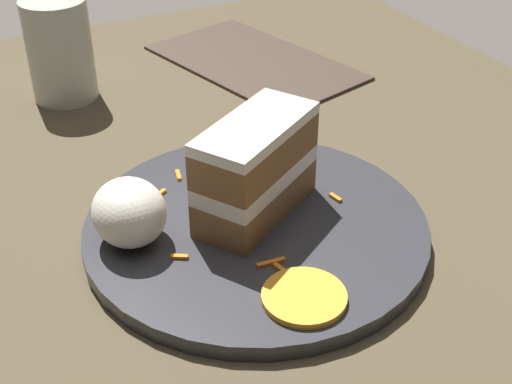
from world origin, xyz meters
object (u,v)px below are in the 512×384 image
cream_dollop (129,212)px  menu_card (254,62)px  drinking_glass (61,57)px  plate (256,229)px  cake_slice (256,169)px  orange_garnish (304,297)px

cream_dollop → menu_card: size_ratio=0.24×
cream_dollop → drinking_glass: (0.32, -0.02, 0.01)m
plate → drinking_glass: size_ratio=2.51×
cake_slice → drinking_glass: 0.34m
cake_slice → cream_dollop: 0.11m
orange_garnish → drinking_glass: (0.45, 0.07, 0.03)m
drinking_glass → orange_garnish: bearing=-171.4°
cake_slice → orange_garnish: 0.13m
orange_garnish → menu_card: bearing=-21.7°
orange_garnish → menu_card: (0.44, -0.18, -0.02)m
drinking_glass → menu_card: bearing=-92.8°
cake_slice → drinking_glass: size_ratio=1.11×
cake_slice → menu_card: size_ratio=0.48×
orange_garnish → drinking_glass: size_ratio=0.55×
orange_garnish → drinking_glass: bearing=8.6°
plate → orange_garnish: orange_garnish is taller
plate → drinking_glass: (0.35, 0.08, 0.04)m
cake_slice → drinking_glass: (0.33, 0.09, -0.01)m
orange_garnish → cream_dollop: bearing=35.4°
cake_slice → cream_dollop: cake_slice is taller
cake_slice → orange_garnish: size_ratio=2.04×
plate → menu_card: bearing=-26.0°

